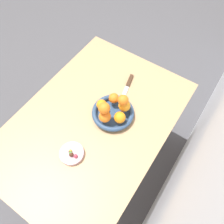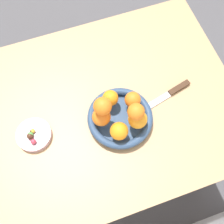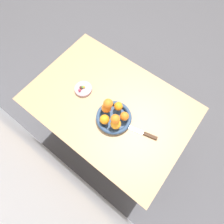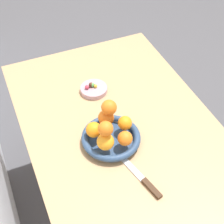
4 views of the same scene
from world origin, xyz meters
The scene contains 17 objects.
ground_plane centered at (0.00, 0.00, 0.00)m, with size 6.00×6.00×0.00m, color #4C4C51.
dining_table centered at (0.00, 0.00, 0.65)m, with size 1.10×0.76×0.74m.
fruit_bowl centered at (-0.09, 0.07, 0.76)m, with size 0.23×0.23×0.04m.
candy_dish centered at (0.21, 0.03, 0.75)m, with size 0.12×0.12×0.02m, color #B28C99.
orange_0 centered at (-0.03, 0.06, 0.81)m, with size 0.06×0.06×0.06m, color orange.
orange_1 centered at (-0.07, 0.13, 0.81)m, with size 0.06×0.06×0.06m, color orange.
orange_2 centered at (-0.14, 0.11, 0.81)m, with size 0.06×0.06×0.06m, color orange.
orange_3 centered at (-0.15, 0.04, 0.81)m, with size 0.06×0.06×0.06m, color orange.
orange_4 centered at (-0.08, 0.01, 0.81)m, with size 0.06×0.06×0.06m, color orange.
orange_5 centered at (-0.04, 0.06, 0.87)m, with size 0.06×0.06×0.06m, color orange.
orange_6 centered at (-0.13, 0.11, 0.87)m, with size 0.06×0.06×0.06m, color orange.
candy_ball_0 centered at (0.21, 0.02, 0.77)m, with size 0.01×0.01×0.01m, color #472819.
candy_ball_1 centered at (0.21, 0.02, 0.77)m, with size 0.02×0.02×0.02m, color gold.
candy_ball_2 centered at (0.21, 0.06, 0.77)m, with size 0.02×0.02×0.02m, color #C6384C.
candy_ball_3 centered at (0.22, 0.04, 0.77)m, with size 0.02×0.02×0.02m, color #472819.
candy_ball_4 centered at (0.22, 0.03, 0.77)m, with size 0.02×0.02×0.02m, color #4C9947.
knife centered at (-0.28, 0.04, 0.75)m, with size 0.26×0.08×0.01m.
Camera 4 is at (-0.87, 0.40, 1.78)m, focal length 55.00 mm.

